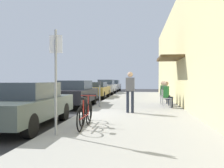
{
  "coord_description": "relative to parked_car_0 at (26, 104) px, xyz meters",
  "views": [
    {
      "loc": [
        2.48,
        -9.6,
        1.49
      ],
      "look_at": [
        0.52,
        7.05,
        1.2
      ],
      "focal_mm": 38.92,
      "sensor_mm": 36.0,
      "label": 1
    }
  ],
  "objects": [
    {
      "name": "pedestrian_standing",
      "position": [
        3.15,
        2.84,
        0.39
      ],
      "size": [
        0.36,
        0.22,
        1.7
      ],
      "color": "#232838",
      "rests_on": "sidewalk_slab"
    },
    {
      "name": "parked_car_0",
      "position": [
        0.0,
        0.0,
        0.0
      ],
      "size": [
        1.8,
        4.4,
        1.41
      ],
      "color": "#47514C",
      "rests_on": "ground_plane"
    },
    {
      "name": "cafe_chair_2",
      "position": [
        4.84,
        6.93,
        -0.1
      ],
      "size": [
        0.51,
        0.51,
        0.87
      ],
      "color": "silver",
      "rests_on": "sidewalk_slab"
    },
    {
      "name": "parking_meter",
      "position": [
        1.55,
        4.7,
        0.16
      ],
      "size": [
        0.12,
        0.1,
        1.32
      ],
      "color": "slate",
      "rests_on": "sidewalk_slab"
    },
    {
      "name": "bicycle_0",
      "position": [
        1.9,
        0.13,
        -0.25
      ],
      "size": [
        0.46,
        1.71,
        0.9
      ],
      "color": "black",
      "rests_on": "sidewalk_slab"
    },
    {
      "name": "parked_car_2",
      "position": [
        0.0,
        12.09,
        -0.03
      ],
      "size": [
        1.8,
        4.4,
        1.3
      ],
      "color": "#A58433",
      "rests_on": "ground_plane"
    },
    {
      "name": "seated_patron_2",
      "position": [
        4.9,
        6.92,
        0.09
      ],
      "size": [
        0.47,
        0.41,
        1.29
      ],
      "color": "#232838",
      "rests_on": "sidewalk_slab"
    },
    {
      "name": "seated_patron_0",
      "position": [
        4.9,
        4.93,
        0.09
      ],
      "size": [
        0.51,
        0.46,
        1.29
      ],
      "color": "#232838",
      "rests_on": "sidewalk_slab"
    },
    {
      "name": "parked_car_4",
      "position": [
        0.0,
        24.2,
        0.03
      ],
      "size": [
        1.8,
        4.4,
        1.47
      ],
      "color": "#B7B7BC",
      "rests_on": "ground_plane"
    },
    {
      "name": "bicycle_1",
      "position": [
        2.01,
        -0.53,
        -0.25
      ],
      "size": [
        0.46,
        1.71,
        0.9
      ],
      "color": "black",
      "rests_on": "sidewalk_slab"
    },
    {
      "name": "parked_car_1",
      "position": [
        0.0,
        5.73,
        0.02
      ],
      "size": [
        1.8,
        4.4,
        1.45
      ],
      "color": "black",
      "rests_on": "ground_plane"
    },
    {
      "name": "building_facade",
      "position": [
        5.75,
        4.36,
        2.32
      ],
      "size": [
        1.4,
        32.0,
        6.1
      ],
      "color": "beige",
      "rests_on": "ground_plane"
    },
    {
      "name": "cafe_chair_1",
      "position": [
        4.84,
        5.92,
        -0.1
      ],
      "size": [
        0.5,
        0.5,
        0.87
      ],
      "color": "silver",
      "rests_on": "sidewalk_slab"
    },
    {
      "name": "sidewalk_slab",
      "position": [
        3.35,
        4.36,
        -0.67
      ],
      "size": [
        4.5,
        32.0,
        0.12
      ],
      "primitive_type": "cube",
      "color": "#9E9B93",
      "rests_on": "ground_plane"
    },
    {
      "name": "cafe_chair_0",
      "position": [
        4.84,
        4.95,
        -0.1
      ],
      "size": [
        0.55,
        0.55,
        0.87
      ],
      "color": "silver",
      "rests_on": "sidewalk_slab"
    },
    {
      "name": "parked_car_3",
      "position": [
        0.0,
        17.88,
        0.05
      ],
      "size": [
        1.8,
        4.4,
        1.51
      ],
      "color": "#B7B7BC",
      "rests_on": "ground_plane"
    },
    {
      "name": "seated_patron_1",
      "position": [
        4.9,
        5.91,
        0.09
      ],
      "size": [
        0.47,
        0.41,
        1.29
      ],
      "color": "#232838",
      "rests_on": "sidewalk_slab"
    },
    {
      "name": "ground_plane",
      "position": [
        1.1,
        2.36,
        -0.73
      ],
      "size": [
        60.0,
        60.0,
        0.0
      ],
      "primitive_type": "plane",
      "color": "#2D2D30"
    },
    {
      "name": "street_sign",
      "position": [
        1.5,
        -1.46,
        0.91
      ],
      "size": [
        0.32,
        0.06,
        2.6
      ],
      "color": "gray",
      "rests_on": "sidewalk_slab"
    }
  ]
}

